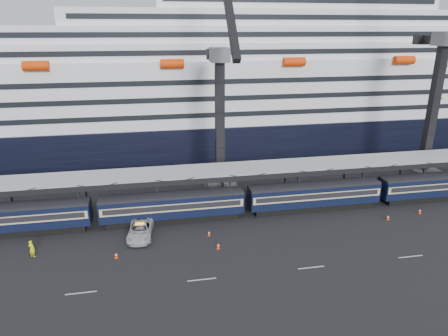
% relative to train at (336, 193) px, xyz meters
% --- Properties ---
extents(ground, '(260.00, 260.00, 0.00)m').
position_rel_train_xyz_m(ground, '(4.65, -10.00, -2.20)').
color(ground, black).
rests_on(ground, ground).
extents(train, '(133.05, 3.00, 4.05)m').
position_rel_train_xyz_m(train, '(0.00, 0.00, 0.00)').
color(train, black).
rests_on(train, ground).
extents(canopy, '(130.00, 6.25, 5.53)m').
position_rel_train_xyz_m(canopy, '(4.65, 4.00, 3.05)').
color(canopy, '#94989C').
rests_on(canopy, ground).
extents(cruise_ship, '(214.09, 28.84, 34.00)m').
position_rel_train_xyz_m(cruise_ship, '(3.57, 35.99, 10.14)').
color(cruise_ship, black).
rests_on(cruise_ship, ground).
extents(crane_dark_near, '(4.50, 17.75, 35.08)m').
position_rel_train_xyz_m(crane_dark_near, '(-15.35, 8.59, 9.73)').
color(crane_dark_near, '#4F5056').
rests_on(crane_dark_near, ground).
extents(crane_dark_mid, '(4.50, 18.24, 39.64)m').
position_rel_train_xyz_m(crane_dark_mid, '(19.65, 7.59, 11.16)').
color(crane_dark_mid, '#4F5056').
rests_on(crane_dark_mid, ground).
extents(pickup_truck, '(3.44, 6.48, 1.73)m').
position_rel_train_xyz_m(pickup_truck, '(-27.67, -3.61, -1.33)').
color(pickup_truck, '#B5B8BD').
rests_on(pickup_truck, ground).
extents(worker, '(0.90, 0.78, 2.07)m').
position_rel_train_xyz_m(worker, '(-39.69, -6.12, -1.17)').
color(worker, '#F3FF0D').
rests_on(worker, ground).
extents(traffic_cone_a, '(0.39, 0.39, 0.78)m').
position_rel_train_xyz_m(traffic_cone_a, '(-30.33, -8.14, -1.82)').
color(traffic_cone_a, '#ED3907').
rests_on(traffic_cone_a, ground).
extents(traffic_cone_b, '(0.35, 0.35, 0.71)m').
position_rel_train_xyz_m(traffic_cone_b, '(-19.23, -4.92, -1.85)').
color(traffic_cone_b, '#ED3907').
rests_on(traffic_cone_b, ground).
extents(traffic_cone_c, '(0.41, 0.41, 0.81)m').
position_rel_train_xyz_m(traffic_cone_c, '(-18.64, -8.26, -1.80)').
color(traffic_cone_c, '#ED3907').
rests_on(traffic_cone_c, ground).
extents(traffic_cone_d, '(0.40, 0.40, 0.80)m').
position_rel_train_xyz_m(traffic_cone_d, '(10.77, -4.17, -1.80)').
color(traffic_cone_d, '#ED3907').
rests_on(traffic_cone_d, ground).
extents(traffic_cone_e, '(0.38, 0.38, 0.77)m').
position_rel_train_xyz_m(traffic_cone_e, '(5.29, -5.09, -1.82)').
color(traffic_cone_e, '#ED3907').
rests_on(traffic_cone_e, ground).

